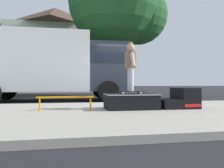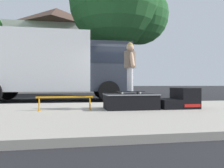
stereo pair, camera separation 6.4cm
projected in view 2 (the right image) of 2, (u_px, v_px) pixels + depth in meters
ground_plane at (134, 104)px, 8.48m from camera, size 140.00×140.00×0.00m
sidewalk_slab at (166, 112)px, 5.52m from camera, size 50.00×5.00×0.12m
skate_box at (130, 101)px, 5.74m from camera, size 1.35×0.84×0.40m
kicker_ramp at (179, 100)px, 5.98m from camera, size 1.01×0.82×0.55m
grind_rail at (65, 100)px, 5.47m from camera, size 1.40×0.28×0.34m
skateboard at (130, 92)px, 5.73m from camera, size 0.80×0.30×0.07m
skater_kid at (130, 62)px, 5.73m from camera, size 0.31×0.66×1.28m
box_truck at (55, 64)px, 10.11m from camera, size 6.91×2.63×3.05m
street_tree_main at (120, 6)px, 14.23m from camera, size 6.46×5.87×8.96m
house_behind at (56, 49)px, 21.96m from camera, size 9.54×8.23×8.40m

